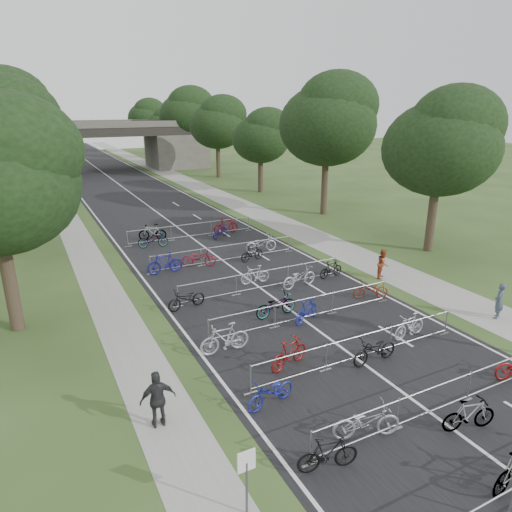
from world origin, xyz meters
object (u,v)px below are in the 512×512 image
(pedestrian_a, at_px, (499,301))
(pedestrian_b, at_px, (383,264))
(park_sign, at_px, (246,471))
(pedestrian_c, at_px, (158,399))
(overpass_bridge, at_px, (99,146))

(pedestrian_a, xyz_separation_m, pedestrian_b, (-1.13, 6.30, -0.02))
(park_sign, relative_size, pedestrian_a, 1.08)
(park_sign, distance_m, pedestrian_c, 4.16)
(park_sign, relative_size, pedestrian_b, 1.11)
(pedestrian_b, bearing_deg, overpass_bridge, 60.89)
(pedestrian_c, bearing_deg, pedestrian_b, -152.74)
(overpass_bridge, height_order, pedestrian_b, overpass_bridge)
(pedestrian_a, bearing_deg, overpass_bridge, -108.98)
(pedestrian_b, relative_size, pedestrian_c, 0.89)
(overpass_bridge, distance_m, pedestrian_c, 58.55)
(overpass_bridge, distance_m, pedestrian_a, 58.40)
(overpass_bridge, xyz_separation_m, pedestrian_b, (6.80, -51.49, -2.71))
(park_sign, height_order, pedestrian_c, pedestrian_c)
(pedestrian_b, bearing_deg, pedestrian_a, -116.43)
(overpass_bridge, relative_size, pedestrian_b, 18.79)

